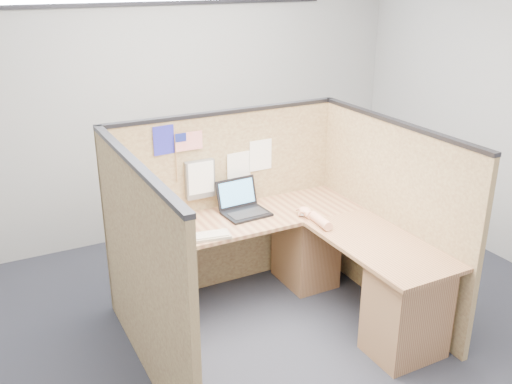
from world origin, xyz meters
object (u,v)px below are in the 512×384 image
l_desk (287,271)px  mouse (305,213)px  keyboard (201,237)px  laptop (243,205)px

l_desk → mouse: mouse is taller
mouse → keyboard: bearing=-180.0°
keyboard → laptop: bearing=41.2°
laptop → keyboard: 0.58m
l_desk → laptop: bearing=105.9°
laptop → l_desk: bearing=-77.4°
l_desk → laptop: (-0.14, 0.49, 0.40)m
laptop → keyboard: (-0.49, -0.30, -0.05)m
keyboard → mouse: size_ratio=4.11×
keyboard → mouse: mouse is taller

